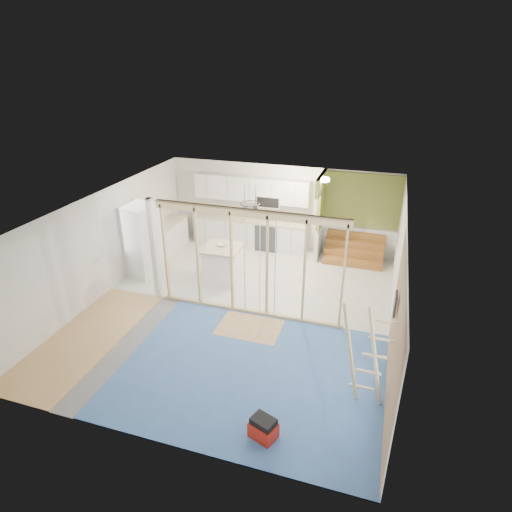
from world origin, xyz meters
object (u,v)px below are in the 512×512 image
(ladder, at_px, (366,355))
(toolbox, at_px, (263,429))
(fridge, at_px, (141,241))
(island, at_px, (223,264))

(ladder, bearing_deg, toolbox, -120.20)
(fridge, bearing_deg, ladder, -12.66)
(ladder, bearing_deg, island, 155.07)
(fridge, distance_m, toolbox, 6.53)
(island, xyz_separation_m, toolbox, (2.55, -4.76, -0.29))
(fridge, bearing_deg, island, 22.77)
(island, relative_size, ladder, 0.55)
(fridge, height_order, ladder, fridge)
(toolbox, relative_size, ladder, 0.27)
(toolbox, distance_m, ladder, 2.09)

